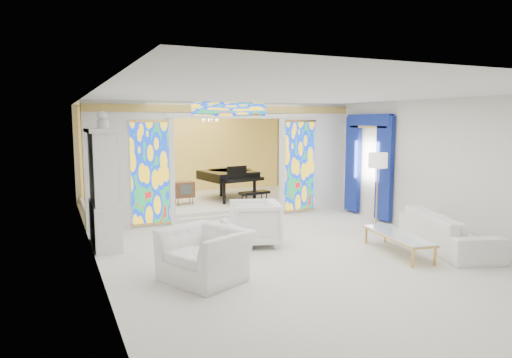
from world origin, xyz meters
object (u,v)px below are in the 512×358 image
china_cabinet (104,189)px  sofa (448,231)px  coffee_table (398,236)px  tv_console (184,190)px  armchair_right (255,223)px  grand_piano (230,175)px  armchair_left (205,255)px

china_cabinet → sofa: 6.91m
china_cabinet → coffee_table: 5.85m
sofa → coffee_table: (-1.15, 0.12, -0.00)m
tv_console → coffee_table: bearing=-68.3°
armchair_right → tv_console: bearing=-158.2°
china_cabinet → armchair_right: china_cabinet is taller
sofa → tv_console: (-3.71, 5.98, 0.23)m
armchair_right → grand_piano: grand_piano is taller
grand_piano → armchair_right: bearing=-115.0°
sofa → coffee_table: sofa is taller
china_cabinet → tv_console: 3.90m
coffee_table → armchair_right: bearing=142.2°
china_cabinet → coffee_table: china_cabinet is taller
grand_piano → tv_console: size_ratio=4.41×
armchair_right → tv_console: size_ratio=1.57×
china_cabinet → coffee_table: bearing=-30.0°
sofa → coffee_table: size_ratio=1.37×
armchair_right → grand_piano: 4.70m
armchair_right → coffee_table: bearing=69.4°
china_cabinet → grand_piano: bearing=39.9°
tv_console → sofa: bearing=-60.1°
china_cabinet → armchair_left: 3.09m
armchair_left → sofa: size_ratio=0.51×
armchair_left → coffee_table: 3.79m
armchair_left → china_cabinet: bearing=178.5°
china_cabinet → coffee_table: (5.01, -2.90, -0.81)m
armchair_left → tv_console: bearing=142.1°
china_cabinet → grand_piano: (4.00, 3.35, -0.28)m
armchair_right → coffee_table: 2.81m
armchair_left → coffee_table: armchair_left is taller
china_cabinet → armchair_right: (2.79, -1.17, -0.71)m
sofa → tv_console: bearing=50.6°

